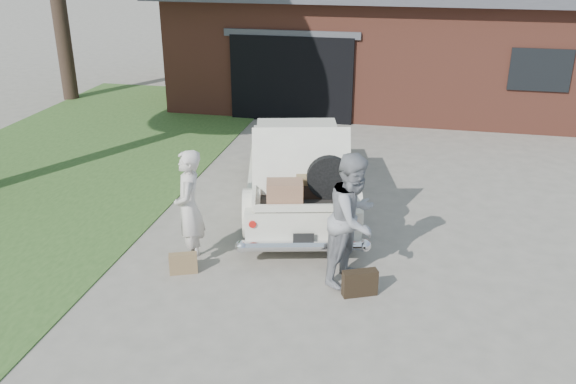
# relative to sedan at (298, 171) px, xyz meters

# --- Properties ---
(ground) EXTENTS (90.00, 90.00, 0.00)m
(ground) POSITION_rel_sedan_xyz_m (0.24, -2.56, -0.68)
(ground) COLOR gray
(ground) RESTS_ON ground
(grass_strip) EXTENTS (6.00, 16.00, 0.02)m
(grass_strip) POSITION_rel_sedan_xyz_m (-5.26, 0.44, -0.67)
(grass_strip) COLOR #2D4C1E
(grass_strip) RESTS_ON ground
(house) EXTENTS (12.80, 7.80, 3.30)m
(house) POSITION_rel_sedan_xyz_m (1.22, 8.91, 0.99)
(house) COLOR brown
(house) RESTS_ON ground
(sedan) EXTENTS (2.76, 4.86, 1.83)m
(sedan) POSITION_rel_sedan_xyz_m (0.00, 0.00, 0.00)
(sedan) COLOR beige
(sedan) RESTS_ON ground
(woman_left) EXTENTS (0.57, 0.73, 1.75)m
(woman_left) POSITION_rel_sedan_xyz_m (-1.15, -2.32, 0.20)
(woman_left) COLOR beige
(woman_left) RESTS_ON ground
(woman_right) EXTENTS (1.01, 1.12, 1.88)m
(woman_right) POSITION_rel_sedan_xyz_m (1.23, -2.32, 0.26)
(woman_right) COLOR gray
(woman_right) RESTS_ON ground
(suitcase_left) EXTENTS (0.42, 0.26, 0.31)m
(suitcase_left) POSITION_rel_sedan_xyz_m (-1.15, -2.67, -0.52)
(suitcase_left) COLOR olive
(suitcase_left) RESTS_ON ground
(suitcase_right) EXTENTS (0.49, 0.33, 0.37)m
(suitcase_right) POSITION_rel_sedan_xyz_m (1.39, -2.72, -0.49)
(suitcase_right) COLOR black
(suitcase_right) RESTS_ON ground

